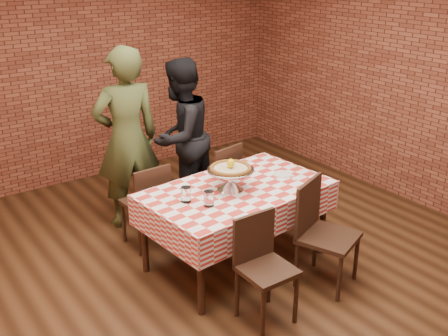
{
  "coord_description": "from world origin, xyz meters",
  "views": [
    {
      "loc": [
        -2.34,
        -3.21,
        2.69
      ],
      "look_at": [
        0.21,
        0.35,
        0.93
      ],
      "focal_mm": 42.54,
      "sensor_mm": 36.0,
      "label": 1
    }
  ],
  "objects_px": {
    "pizza": "(231,169)",
    "chair_near_left": "(267,272)",
    "table": "(236,226)",
    "pizza_stand": "(231,179)",
    "chair_near_right": "(329,236)",
    "water_glass_left": "(209,199)",
    "condiment_caddy": "(219,170)",
    "water_glass_right": "(186,194)",
    "chair_far_right": "(216,182)",
    "chair_far_left": "(145,204)",
    "diner_black": "(180,137)",
    "diner_olive": "(127,139)"
  },
  "relations": [
    {
      "from": "pizza",
      "to": "chair_near_left",
      "type": "bearing_deg",
      "value": -107.51
    },
    {
      "from": "pizza_stand",
      "to": "diner_black",
      "type": "bearing_deg",
      "value": 78.8
    },
    {
      "from": "chair_far_right",
      "to": "diner_black",
      "type": "bearing_deg",
      "value": -81.35
    },
    {
      "from": "water_glass_right",
      "to": "chair_far_right",
      "type": "xyz_separation_m",
      "value": [
        0.87,
        0.8,
        -0.39
      ]
    },
    {
      "from": "water_glass_left",
      "to": "chair_near_left",
      "type": "height_order",
      "value": "water_glass_left"
    },
    {
      "from": "condiment_caddy",
      "to": "chair_far_right",
      "type": "bearing_deg",
      "value": 54.1
    },
    {
      "from": "pizza",
      "to": "diner_black",
      "type": "xyz_separation_m",
      "value": [
        0.25,
        1.26,
        -0.1
      ]
    },
    {
      "from": "water_glass_left",
      "to": "chair_near_right",
      "type": "distance_m",
      "value": 1.08
    },
    {
      "from": "pizza",
      "to": "water_glass_left",
      "type": "xyz_separation_m",
      "value": [
        -0.35,
        -0.17,
        -0.13
      ]
    },
    {
      "from": "condiment_caddy",
      "to": "chair_near_left",
      "type": "distance_m",
      "value": 1.22
    },
    {
      "from": "water_glass_left",
      "to": "chair_far_left",
      "type": "height_order",
      "value": "water_glass_left"
    },
    {
      "from": "pizza",
      "to": "water_glass_right",
      "type": "bearing_deg",
      "value": 178.93
    },
    {
      "from": "pizza_stand",
      "to": "pizza",
      "type": "height_order",
      "value": "pizza"
    },
    {
      "from": "chair_near_right",
      "to": "chair_far_right",
      "type": "bearing_deg",
      "value": 71.49
    },
    {
      "from": "pizza_stand",
      "to": "pizza",
      "type": "bearing_deg",
      "value": -90.0
    },
    {
      "from": "pizza",
      "to": "chair_near_right",
      "type": "bearing_deg",
      "value": -56.94
    },
    {
      "from": "table",
      "to": "chair_near_right",
      "type": "height_order",
      "value": "chair_near_right"
    },
    {
      "from": "chair_far_left",
      "to": "diner_black",
      "type": "distance_m",
      "value": 0.96
    },
    {
      "from": "table",
      "to": "chair_near_left",
      "type": "height_order",
      "value": "chair_near_left"
    },
    {
      "from": "condiment_caddy",
      "to": "diner_olive",
      "type": "distance_m",
      "value": 1.11
    },
    {
      "from": "water_glass_left",
      "to": "diner_olive",
      "type": "distance_m",
      "value": 1.46
    },
    {
      "from": "condiment_caddy",
      "to": "chair_far_left",
      "type": "xyz_separation_m",
      "value": [
        -0.54,
        0.5,
        -0.4
      ]
    },
    {
      "from": "chair_near_left",
      "to": "condiment_caddy",
      "type": "bearing_deg",
      "value": 73.95
    },
    {
      "from": "water_glass_left",
      "to": "diner_olive",
      "type": "bearing_deg",
      "value": 91.14
    },
    {
      "from": "condiment_caddy",
      "to": "diner_black",
      "type": "bearing_deg",
      "value": 75.92
    },
    {
      "from": "table",
      "to": "chair_near_left",
      "type": "xyz_separation_m",
      "value": [
        -0.32,
        -0.82,
        0.06
      ]
    },
    {
      "from": "chair_near_left",
      "to": "diner_black",
      "type": "bearing_deg",
      "value": 77.02
    },
    {
      "from": "water_glass_left",
      "to": "chair_far_left",
      "type": "relative_size",
      "value": 0.15
    },
    {
      "from": "pizza",
      "to": "water_glass_left",
      "type": "distance_m",
      "value": 0.41
    },
    {
      "from": "diner_black",
      "to": "pizza_stand",
      "type": "bearing_deg",
      "value": 53.95
    },
    {
      "from": "water_glass_left",
      "to": "diner_olive",
      "type": "relative_size",
      "value": 0.07
    },
    {
      "from": "table",
      "to": "pizza_stand",
      "type": "height_order",
      "value": "pizza_stand"
    },
    {
      "from": "water_glass_left",
      "to": "condiment_caddy",
      "type": "bearing_deg",
      "value": 46.64
    },
    {
      "from": "chair_near_right",
      "to": "diner_black",
      "type": "height_order",
      "value": "diner_black"
    },
    {
      "from": "pizza",
      "to": "chair_far_right",
      "type": "height_order",
      "value": "pizza"
    },
    {
      "from": "chair_near_right",
      "to": "diner_olive",
      "type": "bearing_deg",
      "value": 91.67
    },
    {
      "from": "pizza_stand",
      "to": "chair_far_left",
      "type": "xyz_separation_m",
      "value": [
        -0.46,
        0.77,
        -0.42
      ]
    },
    {
      "from": "water_glass_right",
      "to": "pizza",
      "type": "bearing_deg",
      "value": -1.07
    },
    {
      "from": "pizza",
      "to": "chair_near_left",
      "type": "relative_size",
      "value": 0.42
    },
    {
      "from": "pizza_stand",
      "to": "chair_far_left",
      "type": "relative_size",
      "value": 0.49
    },
    {
      "from": "condiment_caddy",
      "to": "chair_far_left",
      "type": "relative_size",
      "value": 0.18
    },
    {
      "from": "pizza_stand",
      "to": "chair_near_right",
      "type": "distance_m",
      "value": 0.98
    },
    {
      "from": "chair_far_left",
      "to": "pizza_stand",
      "type": "bearing_deg",
      "value": 118.78
    },
    {
      "from": "chair_near_left",
      "to": "chair_near_right",
      "type": "xyz_separation_m",
      "value": [
        0.75,
        0.08,
        0.03
      ]
    },
    {
      "from": "pizza_stand",
      "to": "water_glass_right",
      "type": "distance_m",
      "value": 0.46
    },
    {
      "from": "pizza",
      "to": "diner_black",
      "type": "height_order",
      "value": "diner_black"
    },
    {
      "from": "table",
      "to": "condiment_caddy",
      "type": "distance_m",
      "value": 0.54
    },
    {
      "from": "diner_olive",
      "to": "diner_black",
      "type": "relative_size",
      "value": 1.11
    },
    {
      "from": "chair_near_right",
      "to": "chair_far_left",
      "type": "xyz_separation_m",
      "value": [
        -0.95,
        1.52,
        -0.03
      ]
    },
    {
      "from": "pizza_stand",
      "to": "chair_near_right",
      "type": "height_order",
      "value": "pizza_stand"
    }
  ]
}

